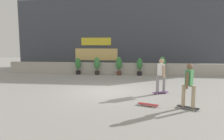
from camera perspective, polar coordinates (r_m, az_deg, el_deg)
ground_plane at (r=10.77m, az=-0.97°, el=-5.75°), size 48.00×48.00×0.00m
planter_wall at (r=16.57m, az=1.88°, el=0.39°), size 18.00×0.40×0.90m
building_backdrop at (r=20.46m, az=2.90°, el=9.53°), size 20.00×2.08×6.50m
potted_plant_0 at (r=16.69m, az=-9.20°, el=1.34°), size 0.42×0.42×1.32m
potted_plant_1 at (r=16.33m, az=-4.08°, el=1.44°), size 0.45×0.45×1.37m
potted_plant_2 at (r=16.09m, az=1.89°, el=1.47°), size 0.47×0.47×1.41m
potted_plant_3 at (r=16.03m, az=7.48°, el=1.13°), size 0.42×0.42×1.32m
potted_plant_4 at (r=16.13m, az=13.50°, el=1.38°), size 0.49×0.49×1.45m
skater_by_wall_right at (r=10.33m, az=13.16°, el=-1.18°), size 0.81×0.53×1.70m
skater_by_wall_left at (r=8.19m, az=20.14°, el=-3.60°), size 0.79×0.58×1.70m
skateboard_near_camera at (r=8.40m, az=9.74°, el=-9.17°), size 0.82×0.47×0.08m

